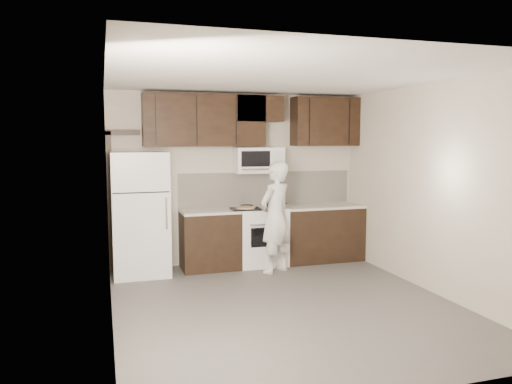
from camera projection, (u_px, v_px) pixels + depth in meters
name	position (u px, v px, depth m)	size (l,w,h in m)	color
floor	(285.00, 305.00, 5.99)	(4.50, 4.50, 0.00)	#585552
back_wall	(237.00, 179.00, 7.98)	(4.00, 4.00, 0.00)	beige
ceiling	(287.00, 76.00, 5.70)	(4.50, 4.50, 0.00)	white
counter_run	(279.00, 235.00, 7.96)	(2.95, 0.64, 0.91)	black
stove	(261.00, 236.00, 7.87)	(0.76, 0.66, 0.94)	white
backsplash	(267.00, 188.00, 8.14)	(2.90, 0.02, 0.54)	silver
upper_cabinets	(252.00, 120.00, 7.78)	(3.48, 0.35, 0.78)	black
microwave	(258.00, 160.00, 7.86)	(0.76, 0.42, 0.40)	white
refrigerator	(140.00, 214.00, 7.24)	(0.80, 0.76, 1.80)	white
door_trim	(113.00, 189.00, 7.40)	(0.50, 0.08, 2.12)	black
saucepan	(275.00, 205.00, 7.73)	(0.27, 0.16, 0.15)	silver
baking_tray	(246.00, 209.00, 7.59)	(0.44, 0.33, 0.02)	black
pizza	(246.00, 208.00, 7.59)	(0.30, 0.30, 0.02)	tan
person	(275.00, 217.00, 7.39)	(0.61, 0.40, 1.66)	white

